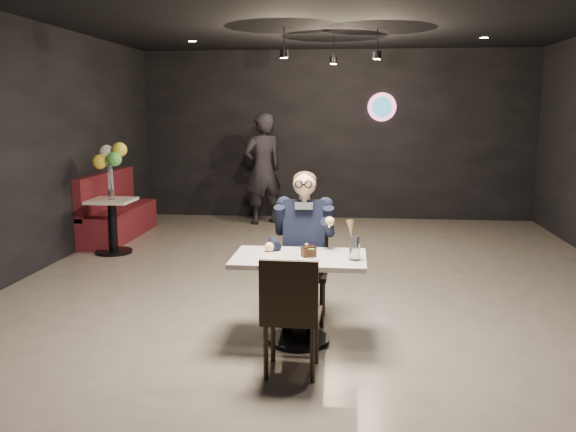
# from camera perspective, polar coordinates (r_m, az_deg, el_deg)

# --- Properties ---
(floor) EXTENTS (9.00, 9.00, 0.00)m
(floor) POSITION_cam_1_polar(r_m,az_deg,el_deg) (6.83, 3.26, -6.68)
(floor) COLOR gray
(floor) RESTS_ON ground
(wall_sign) EXTENTS (0.50, 0.06, 0.50)m
(wall_sign) POSITION_cam_1_polar(r_m,az_deg,el_deg) (11.02, 8.78, 10.05)
(wall_sign) COLOR pink
(wall_sign) RESTS_ON floor
(pendant_lights) EXTENTS (1.40, 1.20, 0.36)m
(pendant_lights) POSITION_cam_1_polar(r_m,az_deg,el_deg) (8.60, 4.16, 16.10)
(pendant_lights) COLOR black
(pendant_lights) RESTS_ON floor
(main_table) EXTENTS (1.10, 0.70, 0.75)m
(main_table) POSITION_cam_1_polar(r_m,az_deg,el_deg) (5.16, 1.05, -7.82)
(main_table) COLOR silver
(main_table) RESTS_ON floor
(chair_far) EXTENTS (0.42, 0.46, 0.92)m
(chair_far) POSITION_cam_1_polar(r_m,az_deg,el_deg) (5.67, 1.54, -5.32)
(chair_far) COLOR black
(chair_far) RESTS_ON floor
(chair_near) EXTENTS (0.43, 0.47, 0.92)m
(chair_near) POSITION_cam_1_polar(r_m,az_deg,el_deg) (4.57, 0.38, -9.07)
(chair_near) COLOR black
(chair_near) RESTS_ON floor
(seated_man) EXTENTS (0.60, 0.80, 1.44)m
(seated_man) POSITION_cam_1_polar(r_m,az_deg,el_deg) (5.60, 1.55, -2.75)
(seated_man) COLOR black
(seated_man) RESTS_ON floor
(dessert_plate) EXTENTS (0.20, 0.20, 0.01)m
(dessert_plate) POSITION_cam_1_polar(r_m,az_deg,el_deg) (4.97, 1.91, -3.98)
(dessert_plate) COLOR white
(dessert_plate) RESTS_ON main_table
(cake_slice) EXTENTS (0.13, 0.12, 0.08)m
(cake_slice) POSITION_cam_1_polar(r_m,az_deg,el_deg) (4.99, 1.94, -3.36)
(cake_slice) COLOR black
(cake_slice) RESTS_ON dessert_plate
(mint_leaf) EXTENTS (0.05, 0.04, 0.01)m
(mint_leaf) POSITION_cam_1_polar(r_m,az_deg,el_deg) (4.92, 2.21, -3.09)
(mint_leaf) COLOR green
(mint_leaf) RESTS_ON cake_slice
(sundae_glass) EXTENTS (0.09, 0.09, 0.20)m
(sundae_glass) POSITION_cam_1_polar(r_m,az_deg,el_deg) (4.95, 6.25, -2.97)
(sundae_glass) COLOR silver
(sundae_glass) RESTS_ON main_table
(wafer_cone) EXTENTS (0.08, 0.08, 0.14)m
(wafer_cone) POSITION_cam_1_polar(r_m,az_deg,el_deg) (4.95, 5.91, -1.19)
(wafer_cone) COLOR tan
(wafer_cone) RESTS_ON sundae_glass
(booth_bench) EXTENTS (0.51, 2.02, 1.01)m
(booth_bench) POSITION_cam_1_polar(r_m,az_deg,el_deg) (9.69, -15.54, 0.97)
(booth_bench) COLOR #4F1015
(booth_bench) RESTS_ON floor
(side_table) EXTENTS (0.57, 0.57, 0.71)m
(side_table) POSITION_cam_1_polar(r_m,az_deg,el_deg) (8.69, -16.06, -1.05)
(side_table) COLOR silver
(side_table) RESTS_ON floor
(balloon_vase) EXTENTS (0.09, 0.09, 0.14)m
(balloon_vase) POSITION_cam_1_polar(r_m,az_deg,el_deg) (8.61, -16.21, 1.98)
(balloon_vase) COLOR silver
(balloon_vase) RESTS_ON side_table
(balloon_bunch) EXTENTS (0.36, 0.36, 0.60)m
(balloon_bunch) POSITION_cam_1_polar(r_m,az_deg,el_deg) (8.57, -16.33, 4.49)
(balloon_bunch) COLOR yellow
(balloon_bunch) RESTS_ON balloon_vase
(passerby) EXTENTS (0.83, 0.77, 1.90)m
(passerby) POSITION_cam_1_polar(r_m,az_deg,el_deg) (10.49, -2.37, 4.42)
(passerby) COLOR black
(passerby) RESTS_ON floor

